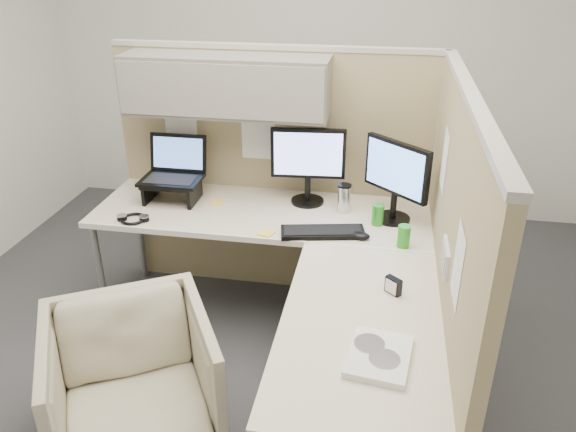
% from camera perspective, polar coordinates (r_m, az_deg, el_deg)
% --- Properties ---
extents(ground, '(4.50, 4.50, 0.00)m').
position_cam_1_polar(ground, '(3.28, -2.58, -15.30)').
color(ground, '#35363A').
rests_on(ground, ground).
extents(partition_back, '(2.00, 0.36, 1.63)m').
position_cam_1_polar(partition_back, '(3.48, -3.49, 8.21)').
color(partition_back, tan).
rests_on(partition_back, ground).
extents(partition_right, '(0.07, 2.03, 1.63)m').
position_cam_1_polar(partition_right, '(2.71, 15.75, -4.82)').
color(partition_right, tan).
rests_on(partition_right, ground).
extents(desk, '(2.00, 1.98, 0.73)m').
position_cam_1_polar(desk, '(2.95, 0.05, -3.92)').
color(desk, beige).
rests_on(desk, ground).
extents(office_chair, '(0.96, 0.95, 0.74)m').
position_cam_1_polar(office_chair, '(2.76, -15.55, -15.58)').
color(office_chair, '#C0BD98').
rests_on(office_chair, ground).
extents(monitor_left, '(0.44, 0.20, 0.47)m').
position_cam_1_polar(monitor_left, '(3.33, 2.05, 5.71)').
color(monitor_left, black).
rests_on(monitor_left, desk).
extents(monitor_right, '(0.35, 0.32, 0.47)m').
position_cam_1_polar(monitor_right, '(3.16, 10.92, 4.11)').
color(monitor_right, black).
rests_on(monitor_right, desk).
extents(laptop_station, '(0.36, 0.31, 0.38)m').
position_cam_1_polar(laptop_station, '(3.50, -11.59, 3.93)').
color(laptop_station, black).
rests_on(laptop_station, desk).
extents(keyboard, '(0.48, 0.24, 0.02)m').
position_cam_1_polar(keyboard, '(3.06, 3.54, -1.65)').
color(keyboard, black).
rests_on(keyboard, desk).
extents(mouse, '(0.12, 0.09, 0.04)m').
position_cam_1_polar(mouse, '(3.03, 7.38, -1.98)').
color(mouse, black).
rests_on(mouse, desk).
extents(travel_mug, '(0.08, 0.08, 0.17)m').
position_cam_1_polar(travel_mug, '(3.30, 5.72, 1.82)').
color(travel_mug, silver).
rests_on(travel_mug, desk).
extents(soda_can_green, '(0.07, 0.07, 0.12)m').
position_cam_1_polar(soda_can_green, '(2.97, 11.68, -2.04)').
color(soda_can_green, '#268C1E').
rests_on(soda_can_green, desk).
extents(soda_can_silver, '(0.07, 0.07, 0.12)m').
position_cam_1_polar(soda_can_silver, '(3.18, 9.11, 0.13)').
color(soda_can_silver, '#268C1E').
rests_on(soda_can_silver, desk).
extents(sticky_note_b, '(0.10, 0.10, 0.01)m').
position_cam_1_polar(sticky_note_b, '(3.06, -2.21, -1.77)').
color(sticky_note_b, yellow).
rests_on(sticky_note_b, desk).
extents(sticky_note_c, '(0.10, 0.10, 0.01)m').
position_cam_1_polar(sticky_note_c, '(3.44, -7.20, 1.34)').
color(sticky_note_c, yellow).
rests_on(sticky_note_c, desk).
extents(headphones, '(0.18, 0.16, 0.03)m').
position_cam_1_polar(headphones, '(3.32, -15.46, -0.25)').
color(headphones, black).
rests_on(headphones, desk).
extents(paper_stack, '(0.27, 0.32, 0.03)m').
position_cam_1_polar(paper_stack, '(2.23, 9.23, -13.88)').
color(paper_stack, white).
rests_on(paper_stack, desk).
extents(desk_clock, '(0.08, 0.07, 0.08)m').
position_cam_1_polar(desk_clock, '(2.59, 10.64, -6.97)').
color(desk_clock, black).
rests_on(desk_clock, desk).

